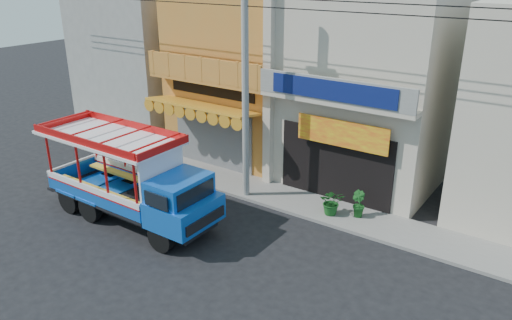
{
  "coord_description": "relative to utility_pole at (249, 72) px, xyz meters",
  "views": [
    {
      "loc": [
        9.54,
        -11.2,
        8.7
      ],
      "look_at": [
        0.03,
        2.5,
        2.08
      ],
      "focal_mm": 35.0,
      "sensor_mm": 36.0,
      "label": 1
    }
  ],
  "objects": [
    {
      "name": "party_pilaster",
      "position": [
        -0.15,
        1.55,
        -1.03
      ],
      "size": [
        0.35,
        0.3,
        8.0
      ],
      "primitive_type": "cube",
      "color": "beige",
      "rests_on": "ground"
    },
    {
      "name": "shophouse_left",
      "position": [
        -3.15,
        4.66,
        -0.92
      ],
      "size": [
        6.0,
        7.5,
        8.24
      ],
      "color": "#C87A2C",
      "rests_on": "ground"
    },
    {
      "name": "potted_plant_a",
      "position": [
        3.39,
        0.43,
        -4.42
      ],
      "size": [
        1.14,
        1.09,
        0.98
      ],
      "primitive_type": "imported",
      "rotation": [
        0.0,
        0.0,
        0.48
      ],
      "color": "#164D1A",
      "rests_on": "sidewalk"
    },
    {
      "name": "filler_building_left",
      "position": [
        -10.15,
        4.7,
        -1.23
      ],
      "size": [
        6.0,
        6.0,
        7.6
      ],
      "primitive_type": "cube",
      "color": "gray",
      "rests_on": "ground"
    },
    {
      "name": "green_sign",
      "position": [
        -6.87,
        0.52,
        -4.46
      ],
      "size": [
        0.7,
        0.49,
        1.08
      ],
      "color": "black",
      "rests_on": "sidewalk"
    },
    {
      "name": "utility_pole",
      "position": [
        0.0,
        0.0,
        0.0
      ],
      "size": [
        28.0,
        0.26,
        9.0
      ],
      "color": "gray",
      "rests_on": "ground"
    },
    {
      "name": "sidewalk",
      "position": [
        0.85,
        0.7,
        -4.97
      ],
      "size": [
        30.0,
        2.0,
        0.12
      ],
      "primitive_type": "cube",
      "color": "slate",
      "rests_on": "ground"
    },
    {
      "name": "songthaew_truck",
      "position": [
        -1.92,
        -3.87,
        -3.44
      ],
      "size": [
        7.06,
        2.41,
        3.29
      ],
      "color": "black",
      "rests_on": "ground"
    },
    {
      "name": "shophouse_right",
      "position": [
        2.85,
        4.66,
        -0.93
      ],
      "size": [
        6.0,
        6.75,
        8.24
      ],
      "color": "beige",
      "rests_on": "ground"
    },
    {
      "name": "potted_plant_b",
      "position": [
        4.23,
        0.83,
        -4.43
      ],
      "size": [
        0.67,
        0.64,
        0.96
      ],
      "primitive_type": "imported",
      "rotation": [
        0.0,
        0.0,
        2.58
      ],
      "color": "#164D1A",
      "rests_on": "sidewalk"
    },
    {
      "name": "ground",
      "position": [
        0.85,
        -3.3,
        -5.03
      ],
      "size": [
        90.0,
        90.0,
        0.0
      ],
      "primitive_type": "plane",
      "color": "black",
      "rests_on": "ground"
    }
  ]
}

